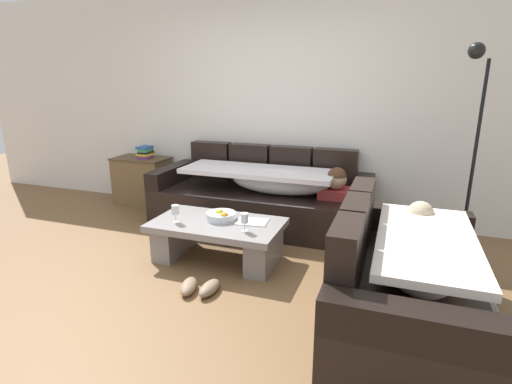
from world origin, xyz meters
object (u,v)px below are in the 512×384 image
at_px(couch_along_wall, 264,198).
at_px(floor_lamp, 471,140).
at_px(side_cabinet, 143,181).
at_px(couch_near_window, 406,284).
at_px(wine_glass_near_left, 175,210).
at_px(fruit_bowl, 221,216).
at_px(book_stack_on_cabinet, 145,152).
at_px(coffee_table, 218,236).
at_px(open_magazine, 252,222).
at_px(pair_of_shoes, 199,287).
at_px(wine_glass_near_right, 244,219).

height_order(couch_along_wall, floor_lamp, floor_lamp).
bearing_deg(floor_lamp, side_cabinet, 174.82).
distance_m(couch_near_window, wine_glass_near_left, 2.04).
height_order(fruit_bowl, side_cabinet, side_cabinet).
bearing_deg(couch_along_wall, book_stack_on_cabinet, 172.54).
relative_size(coffee_table, open_magazine, 4.29).
bearing_deg(pair_of_shoes, floor_lamp, 36.93).
distance_m(fruit_bowl, floor_lamp, 2.38).
distance_m(couch_near_window, pair_of_shoes, 1.56).
xyz_separation_m(open_magazine, floor_lamp, (1.82, 0.82, 0.73)).
bearing_deg(open_magazine, coffee_table, -169.83).
distance_m(couch_along_wall, coffee_table, 1.04).
height_order(couch_along_wall, couch_near_window, same).
relative_size(couch_near_window, wine_glass_near_right, 10.62).
bearing_deg(wine_glass_near_left, couch_along_wall, 68.87).
relative_size(couch_near_window, fruit_bowl, 6.30).
bearing_deg(side_cabinet, couch_along_wall, -7.10).
bearing_deg(coffee_table, pair_of_shoes, -79.41).
bearing_deg(floor_lamp, wine_glass_near_left, -156.90).
xyz_separation_m(fruit_bowl, pair_of_shoes, (0.10, -0.66, -0.37)).
bearing_deg(wine_glass_near_right, book_stack_on_cabinet, 144.28).
relative_size(couch_along_wall, couch_near_window, 1.39).
bearing_deg(couch_near_window, coffee_table, 71.49).
height_order(open_magazine, pair_of_shoes, open_magazine).
bearing_deg(open_magazine, side_cabinet, 142.41).
height_order(couch_near_window, side_cabinet, couch_near_window).
height_order(couch_along_wall, book_stack_on_cabinet, couch_along_wall).
relative_size(wine_glass_near_left, open_magazine, 0.59).
height_order(couch_near_window, floor_lamp, floor_lamp).
bearing_deg(couch_near_window, fruit_bowl, 69.39).
relative_size(fruit_bowl, open_magazine, 1.00).
xyz_separation_m(side_cabinet, floor_lamp, (3.83, -0.35, 0.80)).
relative_size(fruit_bowl, wine_glass_near_left, 1.69).
bearing_deg(fruit_bowl, coffee_table, -103.17).
bearing_deg(couch_along_wall, open_magazine, -77.85).
bearing_deg(pair_of_shoes, coffee_table, 100.59).
relative_size(wine_glass_near_left, book_stack_on_cabinet, 0.76).
distance_m(coffee_table, floor_lamp, 2.48).
xyz_separation_m(wine_glass_near_right, open_magazine, (-0.02, 0.24, -0.11)).
bearing_deg(fruit_bowl, open_magazine, 6.95).
height_order(couch_near_window, fruit_bowl, couch_near_window).
relative_size(couch_near_window, side_cabinet, 2.45).
bearing_deg(wine_glass_near_left, couch_near_window, -11.58).
bearing_deg(book_stack_on_cabinet, couch_along_wall, -7.46).
distance_m(fruit_bowl, wine_glass_near_left, 0.42).
height_order(open_magazine, book_stack_on_cabinet, book_stack_on_cabinet).
xyz_separation_m(coffee_table, side_cabinet, (-1.70, 1.26, 0.08)).
height_order(couch_near_window, pair_of_shoes, couch_near_window).
bearing_deg(fruit_bowl, floor_lamp, 21.96).
height_order(fruit_bowl, wine_glass_near_left, wine_glass_near_left).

